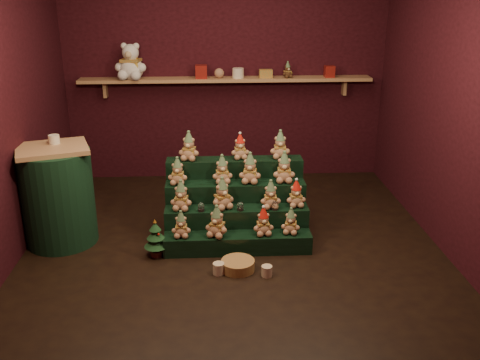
{
  "coord_description": "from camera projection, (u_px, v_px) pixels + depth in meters",
  "views": [
    {
      "loc": [
        -0.19,
        -4.75,
        2.42
      ],
      "look_at": [
        0.08,
        0.25,
        0.57
      ],
      "focal_mm": 40.0,
      "sensor_mm": 36.0,
      "label": 1
    }
  ],
  "objects": [
    {
      "name": "teddy_8",
      "position": [
        178.0,
        171.0,
        5.27
      ],
      "size": [
        0.21,
        0.19,
        0.27
      ],
      "primitive_type": null,
      "rotation": [
        0.0,
        0.0,
        -0.1
      ],
      "color": "#A57A5B",
      "rests_on": "riser_tier_midback"
    },
    {
      "name": "left_wall",
      "position": [
        0.0,
        106.0,
        4.7
      ],
      "size": [
        0.1,
        4.0,
        2.8
      ],
      "primitive_type": "cube",
      "color": "black",
      "rests_on": "ground"
    },
    {
      "name": "teddy_14",
      "position": [
        280.0,
        145.0,
        5.47
      ],
      "size": [
        0.21,
        0.19,
        0.29
      ],
      "primitive_type": null,
      "rotation": [
        0.0,
        0.0,
        -0.04
      ],
      "color": "#A57A5B",
      "rests_on": "riser_tier_back"
    },
    {
      "name": "back_shelf",
      "position": [
        226.0,
        80.0,
        6.6
      ],
      "size": [
        3.6,
        0.26,
        0.24
      ],
      "color": "tan",
      "rests_on": "ground"
    },
    {
      "name": "wicker_basket",
      "position": [
        238.0,
        265.0,
        4.78
      ],
      "size": [
        0.31,
        0.31,
        0.09
      ],
      "primitive_type": "cylinder",
      "rotation": [
        0.0,
        0.0,
        0.03
      ],
      "color": "olive",
      "rests_on": "ground"
    },
    {
      "name": "brown_bear",
      "position": [
        288.0,
        70.0,
        6.56
      ],
      "size": [
        0.17,
        0.16,
        0.19
      ],
      "primitive_type": null,
      "rotation": [
        0.0,
        0.0,
        0.35
      ],
      "color": "#462F17",
      "rests_on": "back_shelf"
    },
    {
      "name": "scarf_gift_box",
      "position": [
        266.0,
        74.0,
        6.58
      ],
      "size": [
        0.16,
        0.1,
        0.1
      ],
      "primitive_type": "cube",
      "color": "orange",
      "rests_on": "back_shelf"
    },
    {
      "name": "teddy_9",
      "position": [
        222.0,
        169.0,
        5.3
      ],
      "size": [
        0.22,
        0.21,
        0.28
      ],
      "primitive_type": null,
      "rotation": [
        0.0,
        0.0,
        0.13
      ],
      "color": "#A57A5B",
      "rests_on": "riser_tier_midback"
    },
    {
      "name": "riser_tier_back",
      "position": [
        235.0,
        191.0,
        5.62
      ],
      "size": [
        1.4,
        0.22,
        0.72
      ],
      "primitive_type": "cube",
      "color": "black",
      "rests_on": "ground"
    },
    {
      "name": "teddy_4",
      "position": [
        181.0,
        195.0,
        5.12
      ],
      "size": [
        0.23,
        0.22,
        0.29
      ],
      "primitive_type": null,
      "rotation": [
        0.0,
        0.0,
        -0.16
      ],
      "color": "#A57A5B",
      "rests_on": "riser_tier_midfront"
    },
    {
      "name": "teddy_12",
      "position": [
        189.0,
        146.0,
        5.41
      ],
      "size": [
        0.24,
        0.23,
        0.29
      ],
      "primitive_type": null,
      "rotation": [
        0.0,
        0.0,
        -0.21
      ],
      "color": "#A57A5B",
      "rests_on": "riser_tier_back"
    },
    {
      "name": "side_table",
      "position": [
        58.0,
        196.0,
        5.16
      ],
      "size": [
        0.78,
        0.71,
        0.98
      ],
      "rotation": [
        0.0,
        0.0,
        0.32
      ],
      "color": "tan",
      "rests_on": "ground"
    },
    {
      "name": "teddy_7",
      "position": [
        296.0,
        194.0,
        5.2
      ],
      "size": [
        0.2,
        0.19,
        0.27
      ],
      "primitive_type": null,
      "rotation": [
        0.0,
        0.0,
        0.09
      ],
      "color": "#A57A5B",
      "rests_on": "riser_tier_midfront"
    },
    {
      "name": "snow_globe_c",
      "position": [
        275.0,
        205.0,
        5.15
      ],
      "size": [
        0.07,
        0.07,
        0.1
      ],
      "color": "black",
      "rests_on": "riser_tier_midfront"
    },
    {
      "name": "teddy_2",
      "position": [
        263.0,
        221.0,
        5.02
      ],
      "size": [
        0.21,
        0.19,
        0.27
      ],
      "primitive_type": null,
      "rotation": [
        0.0,
        0.0,
        0.11
      ],
      "color": "#A57A5B",
      "rests_on": "riser_tier_front"
    },
    {
      "name": "right_wall",
      "position": [
        455.0,
        101.0,
        4.91
      ],
      "size": [
        0.1,
        4.0,
        2.8
      ],
      "primitive_type": "cube",
      "color": "black",
      "rests_on": "ground"
    },
    {
      "name": "teddy_0",
      "position": [
        181.0,
        224.0,
        4.98
      ],
      "size": [
        0.18,
        0.17,
        0.25
      ],
      "primitive_type": null,
      "rotation": [
        0.0,
        0.0,
        -0.03
      ],
      "color": "#A57A5B",
      "rests_on": "riser_tier_front"
    },
    {
      "name": "mini_christmas_tree",
      "position": [
        156.0,
        238.0,
        4.98
      ],
      "size": [
        0.22,
        0.22,
        0.38
      ],
      "rotation": [
        0.0,
        0.0,
        -0.19
      ],
      "color": "#472319",
      "rests_on": "ground"
    },
    {
      "name": "riser_tier_front",
      "position": [
        238.0,
        243.0,
        5.09
      ],
      "size": [
        1.4,
        0.22,
        0.18
      ],
      "primitive_type": "cube",
      "color": "black",
      "rests_on": "ground"
    },
    {
      "name": "shelf_plush_ball",
      "position": [
        219.0,
        73.0,
        6.54
      ],
      "size": [
        0.12,
        0.12,
        0.12
      ],
      "primitive_type": "sphere",
      "color": "#A57A5B",
      "rests_on": "back_shelf"
    },
    {
      "name": "front_wall",
      "position": [
        247.0,
        184.0,
        2.89
      ],
      "size": [
        4.0,
        0.1,
        2.8
      ],
      "primitive_type": "cube",
      "color": "black",
      "rests_on": "ground"
    },
    {
      "name": "teddy_11",
      "position": [
        284.0,
        167.0,
        5.32
      ],
      "size": [
        0.23,
        0.21,
        0.31
      ],
      "primitive_type": null,
      "rotation": [
        0.0,
        0.0,
        -0.05
      ],
      "color": "#A57A5B",
      "rests_on": "riser_tier_midback"
    },
    {
      "name": "gift_tin_red_a",
      "position": [
        201.0,
        72.0,
        6.53
      ],
      "size": [
        0.14,
        0.14,
        0.16
      ],
      "primitive_type": "cube",
      "color": "maroon",
      "rests_on": "back_shelf"
    },
    {
      "name": "riser_tier_midback",
      "position": [
        236.0,
        208.0,
        5.44
      ],
      "size": [
        1.4,
        0.22,
        0.54
      ],
      "primitive_type": "cube",
      "color": "black",
      "rests_on": "ground"
    },
    {
      "name": "teddy_1",
      "position": [
        217.0,
        221.0,
        4.98
      ],
      "size": [
        0.27,
        0.26,
        0.3
      ],
      "primitive_type": null,
      "rotation": [
        0.0,
        0.0,
        -0.42
      ],
      "color": "#A57A5B",
      "rests_on": "riser_tier_front"
    },
    {
      "name": "riser_tier_midfront",
      "position": [
        237.0,
        225.0,
        5.27
      ],
      "size": [
        1.4,
        0.22,
        0.36
      ],
      "primitive_type": "cube",
      "color": "black",
      "rests_on": "ground"
    },
    {
      "name": "back_wall",
      "position": [
        226.0,
        69.0,
        6.73
      ],
      "size": [
        4.0,
        0.1,
        2.8
      ],
      "primitive_type": "cube",
      "color": "black",
      "rests_on": "ground"
    },
    {
      "name": "table_ornament",
      "position": [
        54.0,
        139.0,
        5.07
      ],
      "size": [
        0.1,
        0.1,
        0.08
      ],
      "primitive_type": "cylinder",
      "color": "beige",
      "rests_on": "side_table"
    },
    {
      "name": "teddy_6",
      "position": [
        271.0,
        194.0,
        5.16
      ],
      "size": [
        0.2,
        0.18,
        0.28
      ],
      "primitive_type": null,
      "rotation": [
        0.0,
        0.0,
        0.01
      ],
      "color": "#A57A5B",
      "rests_on": "riser_tier_midfront"
    },
    {
      "name": "mug_left",
      "position": [
        219.0,
        268.0,
        4.72
      ],
      "size": [
        0.1,
        0.1,
        0.1
      ],
      "primitive_type": "cylinder",
      "color": "beige",
      "rests_on": "ground"
    },
    {
      "name": "ground",
      "position": [
        233.0,
        243.0,
        5.29
      ],
      "size": [
        4.0,
        4.0,
        0.0
      ],
      "primitive_type": "plane",
      "color": "black",
      "rests_on": "ground"
    },
    {
      "name": "teddy_10",
      "position": [
        250.0,
        168.0,
        5.3
      ],
      "size": [
        0.24,
        0.22,
        0.3
      ],
      "primitive_type": null,
      "rotation": [
        0.0,
        0.0,
        -0.14
      ],
      "color": "#A57A5B",
      "rests_on": "riser_tier_midback"
    },
    {
      "name": "mug_right",
      "position": [
        267.0,
        271.0,
        4.68
      ],
      "size": [
        0.1,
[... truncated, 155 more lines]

